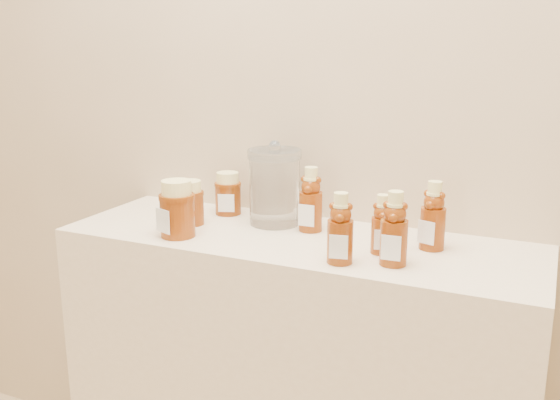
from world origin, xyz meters
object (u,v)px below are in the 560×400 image
at_px(honey_jar_left, 190,203).
at_px(bear_bottle_front_left, 340,224).
at_px(display_table, 295,397).
at_px(glass_canister, 275,184).
at_px(bear_bottle_back_left, 311,195).

bearing_deg(honey_jar_left, bear_bottle_front_left, -10.42).
bearing_deg(display_table, glass_canister, 138.85).
distance_m(bear_bottle_back_left, bear_bottle_front_left, 0.25).
bearing_deg(honey_jar_left, bear_bottle_back_left, 18.03).
bearing_deg(display_table, bear_bottle_front_left, -39.14).
xyz_separation_m(bear_bottle_back_left, glass_canister, (-0.11, 0.02, 0.01)).
bearing_deg(bear_bottle_front_left, glass_canister, 127.37).
height_order(bear_bottle_back_left, honey_jar_left, bear_bottle_back_left).
xyz_separation_m(display_table, bear_bottle_back_left, (0.01, 0.07, 0.54)).
xyz_separation_m(bear_bottle_front_left, honey_jar_left, (-0.46, 0.12, -0.03)).
height_order(bear_bottle_back_left, bear_bottle_front_left, bear_bottle_back_left).
bearing_deg(display_table, honey_jar_left, -178.06).
relative_size(bear_bottle_back_left, bear_bottle_front_left, 1.05).
distance_m(bear_bottle_front_left, glass_canister, 0.34).
bearing_deg(bear_bottle_back_left, display_table, -99.58).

